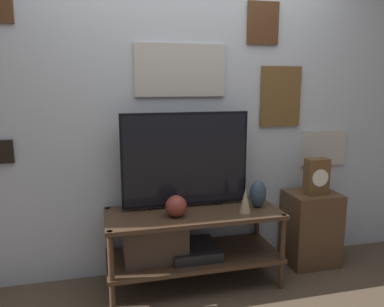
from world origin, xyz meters
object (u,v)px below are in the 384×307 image
at_px(television, 186,159).
at_px(vase_slim_bronze, 245,201).
at_px(vase_round_glass, 176,206).
at_px(vase_urn_stoneware, 258,194).
at_px(mantel_clock, 317,176).

bearing_deg(television, vase_slim_bronze, -30.28).
bearing_deg(vase_slim_bronze, vase_round_glass, 175.02).
relative_size(vase_urn_stoneware, vase_round_glass, 1.37).
height_order(vase_round_glass, mantel_clock, mantel_clock).
distance_m(vase_slim_bronze, vase_round_glass, 0.51).
distance_m(vase_urn_stoneware, vase_round_glass, 0.65).
bearing_deg(television, mantel_clock, -3.14).
height_order(vase_urn_stoneware, vase_round_glass, vase_urn_stoneware).
relative_size(vase_slim_bronze, vase_round_glass, 1.19).
height_order(television, vase_round_glass, television).
bearing_deg(mantel_clock, television, 176.86).
bearing_deg(television, vase_round_glass, -121.25).
relative_size(television, vase_urn_stoneware, 4.58).
bearing_deg(vase_round_glass, mantel_clock, 6.04).
xyz_separation_m(vase_urn_stoneware, vase_round_glass, (-0.64, -0.05, -0.03)).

